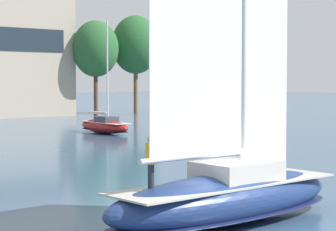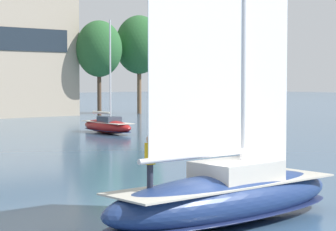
{
  "view_description": "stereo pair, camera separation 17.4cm",
  "coord_description": "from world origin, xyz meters",
  "px_view_note": "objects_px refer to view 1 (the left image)",
  "views": [
    {
      "loc": [
        -15.7,
        -15.15,
        4.82
      ],
      "look_at": [
        0.0,
        3.0,
        3.52
      ],
      "focal_mm": 70.0,
      "sensor_mm": 36.0,
      "label": 1
    },
    {
      "loc": [
        -15.57,
        -15.26,
        4.82
      ],
      "look_at": [
        0.0,
        3.0,
        3.52
      ],
      "focal_mm": 70.0,
      "sensor_mm": 36.0,
      "label": 2
    }
  ],
  "objects_px": {
    "tree_shore_center": "(96,49)",
    "sailboat_moored_mid_channel": "(104,126)",
    "sailboat_main": "(227,191)",
    "tree_shore_right": "(136,45)"
  },
  "relations": [
    {
      "from": "tree_shore_right",
      "to": "sailboat_moored_mid_channel",
      "type": "xyz_separation_m",
      "value": [
        -23.56,
        -25.48,
        -9.15
      ]
    },
    {
      "from": "tree_shore_center",
      "to": "sailboat_main",
      "type": "relative_size",
      "value": 0.93
    },
    {
      "from": "tree_shore_center",
      "to": "sailboat_moored_mid_channel",
      "type": "relative_size",
      "value": 1.27
    },
    {
      "from": "sailboat_main",
      "to": "sailboat_moored_mid_channel",
      "type": "xyz_separation_m",
      "value": [
        18.62,
        33.35,
        -0.41
      ]
    },
    {
      "from": "sailboat_moored_mid_channel",
      "to": "tree_shore_right",
      "type": "bearing_deg",
      "value": 47.25
    },
    {
      "from": "tree_shore_right",
      "to": "sailboat_main",
      "type": "distance_m",
      "value": 72.92
    },
    {
      "from": "tree_shore_right",
      "to": "sailboat_main",
      "type": "bearing_deg",
      "value": -125.64
    },
    {
      "from": "tree_shore_center",
      "to": "sailboat_moored_mid_channel",
      "type": "height_order",
      "value": "tree_shore_center"
    },
    {
      "from": "sailboat_main",
      "to": "tree_shore_right",
      "type": "bearing_deg",
      "value": 54.36
    },
    {
      "from": "tree_shore_center",
      "to": "sailboat_moored_mid_channel",
      "type": "distance_m",
      "value": 31.42
    }
  ]
}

